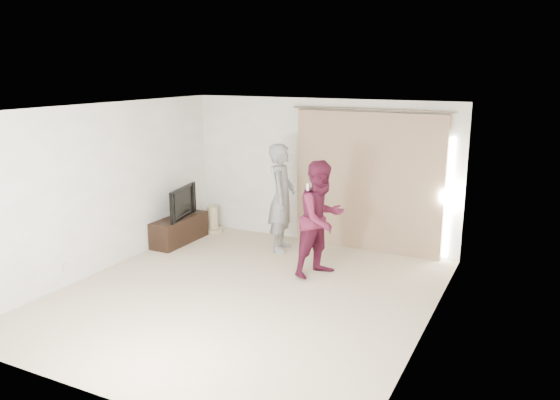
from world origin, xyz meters
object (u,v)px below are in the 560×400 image
Objects in this scene: person_woman at (321,219)px; person_man at (282,198)px; tv_console at (179,230)px; tv at (178,202)px.

person_man is at bearing 143.10° from person_woman.
tv_console is at bearing 173.39° from person_woman.
person_woman is (2.92, -0.34, 0.66)m from tv_console.
tv is 2.94m from person_woman.
person_man is (1.86, 0.46, 0.18)m from tv.
tv is at bearing -166.16° from person_man.
person_man is at bearing -87.40° from tv.
person_woman is at bearing -6.61° from tv_console.
tv is at bearing 0.00° from tv_console.
tv_console is 0.66× the size of person_man.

